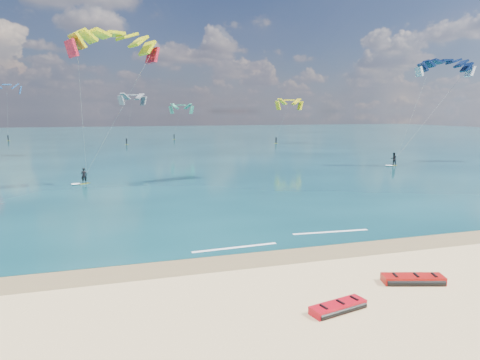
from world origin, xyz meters
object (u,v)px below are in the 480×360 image
object	(u,v)px
kitesurfer_far	(421,106)
packed_kite_left	(338,311)
packed_kite_mid	(413,283)
kitesurfer_main	(99,104)

from	to	relation	value
kitesurfer_far	packed_kite_left	bearing A→B (deg)	-156.26
packed_kite_left	packed_kite_mid	size ratio (longest dim) A/B	0.88
packed_kite_left	kitesurfer_far	distance (m)	48.59
packed_kite_left	kitesurfer_main	distance (m)	32.80
packed_kite_left	packed_kite_mid	distance (m)	4.76
kitesurfer_main	kitesurfer_far	xyz separation A→B (m)	(41.26, 5.10, 0.02)
packed_kite_left	kitesurfer_main	bearing A→B (deg)	93.93
packed_kite_left	packed_kite_mid	xyz separation A→B (m)	(4.53, 1.45, 0.00)
packed_kite_mid	kitesurfer_far	world-z (taller)	kitesurfer_far
kitesurfer_main	kitesurfer_far	size ratio (longest dim) A/B	1.04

